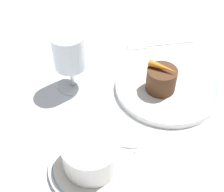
{
  "coord_description": "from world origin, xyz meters",
  "views": [
    {
      "loc": [
        -0.5,
        0.07,
        0.46
      ],
      "look_at": [
        -0.08,
        0.1,
        0.04
      ],
      "focal_mm": 50.0,
      "sensor_mm": 36.0,
      "label": 1
    }
  ],
  "objects": [
    {
      "name": "spoon",
      "position": [
        -0.17,
        0.12,
        0.01
      ],
      "size": [
        0.02,
        0.12,
        0.0
      ],
      "color": "silver",
      "rests_on": "saucer"
    },
    {
      "name": "carrot_garnish",
      "position": [
        -0.03,
        0.0,
        0.07
      ],
      "size": [
        0.04,
        0.06,
        0.01
      ],
      "color": "orange",
      "rests_on": "dessert_cake"
    },
    {
      "name": "coffee_cup",
      "position": [
        -0.21,
        0.12,
        0.04
      ],
      "size": [
        0.12,
        0.09,
        0.05
      ],
      "color": "white",
      "rests_on": "saucer"
    },
    {
      "name": "dessert_cake",
      "position": [
        -0.03,
        0.0,
        0.04
      ],
      "size": [
        0.06,
        0.06,
        0.05
      ],
      "color": "#4C2D19",
      "rests_on": "dinner_plate"
    },
    {
      "name": "ground_plane",
      "position": [
        0.0,
        0.0,
        0.0
      ],
      "size": [
        3.0,
        3.0,
        0.0
      ],
      "primitive_type": "plane",
      "color": "white"
    },
    {
      "name": "saucer",
      "position": [
        -0.22,
        0.12,
        0.01
      ],
      "size": [
        0.15,
        0.15,
        0.01
      ],
      "color": "white",
      "rests_on": "ground_plane"
    },
    {
      "name": "wine_glass",
      "position": [
        -0.01,
        0.19,
        0.08
      ],
      "size": [
        0.07,
        0.07,
        0.13
      ],
      "color": "silver",
      "rests_on": "ground_plane"
    },
    {
      "name": "dinner_plate",
      "position": [
        -0.01,
        -0.02,
        0.01
      ],
      "size": [
        0.22,
        0.22,
        0.01
      ],
      "color": "white",
      "rests_on": "ground_plane"
    },
    {
      "name": "fork",
      "position": [
        0.15,
        0.01,
        0.0
      ],
      "size": [
        0.05,
        0.17,
        0.01
      ],
      "color": "silver",
      "rests_on": "ground_plane"
    }
  ]
}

